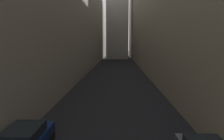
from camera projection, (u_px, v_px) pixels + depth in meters
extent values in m
plane|color=black|center=(116.00, 70.00, 47.02)|extent=(264.00, 264.00, 0.00)
cube|color=gray|center=(61.00, 21.00, 48.05)|extent=(14.19, 108.00, 21.41)
cube|color=gray|center=(176.00, 13.00, 47.09)|extent=(15.30, 108.00, 24.84)
cube|color=black|center=(23.00, 133.00, 10.80)|extent=(1.68, 2.26, 0.53)
cylinder|color=black|center=(21.00, 136.00, 12.56)|extent=(0.22, 0.65, 0.65)
cylinder|color=black|center=(52.00, 136.00, 12.51)|extent=(0.22, 0.65, 0.65)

